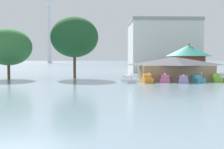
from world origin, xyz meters
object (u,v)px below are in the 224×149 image
pedal_boat_lime (216,78)px  background_building_block (163,46)px  pedal_boat_white (128,80)px  distant_broadcast_tower (49,8)px  green_roof_pavilion (189,58)px  pedal_boat_orange (147,79)px  pedal_boat_cyan (198,79)px  pedal_boat_lavender (184,80)px  pedal_boat_pink (165,79)px  shoreline_tree_mid (74,37)px  shoreline_tree_tall_left (8,47)px  boathouse (175,68)px

pedal_boat_lime → background_building_block: 42.20m
pedal_boat_white → distant_broadcast_tower: bearing=174.9°
pedal_boat_lime → background_building_block: bearing=-174.6°
pedal_boat_white → background_building_block: 45.86m
green_roof_pavilion → pedal_boat_orange: bearing=-124.4°
pedal_boat_cyan → distant_broadcast_tower: 292.36m
distant_broadcast_tower → background_building_block: bearing=-72.1°
pedal_boat_cyan → distant_broadcast_tower: bearing=178.2°
pedal_boat_lavender → pedal_boat_cyan: bearing=133.8°
pedal_boat_pink → pedal_boat_lavender: 3.11m
shoreline_tree_mid → distant_broadcast_tower: bearing=100.8°
green_roof_pavilion → pedal_boat_pink: bearing=-118.3°
pedal_boat_pink → background_building_block: bearing=-176.5°
pedal_boat_pink → distant_broadcast_tower: 291.07m
background_building_block → pedal_boat_lime: bearing=-89.4°
pedal_boat_lavender → shoreline_tree_mid: size_ratio=0.21×
distant_broadcast_tower → pedal_boat_white: bearing=-77.6°
pedal_boat_orange → pedal_boat_lavender: size_ratio=1.08×
shoreline_tree_tall_left → shoreline_tree_mid: size_ratio=0.79×
pedal_boat_lavender → pedal_boat_cyan: 3.32m
pedal_boat_lavender → shoreline_tree_tall_left: bearing=-93.2°
boathouse → distant_broadcast_tower: distant_broadcast_tower is taller
pedal_boat_orange → shoreline_tree_tall_left: size_ratio=0.28×
shoreline_tree_mid → shoreline_tree_tall_left: bearing=-172.1°
pedal_boat_white → green_roof_pavilion: green_roof_pavilion is taller
shoreline_tree_tall_left → background_building_block: bearing=40.9°
shoreline_tree_mid → background_building_block: background_building_block is taller
pedal_boat_pink → green_roof_pavilion: 20.01m
pedal_boat_lavender → boathouse: 6.62m
pedal_boat_lavender → distant_broadcast_tower: distant_broadcast_tower is taller
pedal_boat_white → boathouse: 10.81m
pedal_boat_white → pedal_boat_orange: (3.09, -0.51, 0.09)m
pedal_boat_cyan → shoreline_tree_mid: bearing=-133.4°
boathouse → distant_broadcast_tower: (-70.00, 271.97, 58.05)m
pedal_boat_pink → pedal_boat_cyan: (5.65, 0.07, -0.02)m
pedal_boat_orange → distant_broadcast_tower: size_ratio=0.02×
shoreline_tree_tall_left → pedal_boat_orange: bearing=-21.8°
pedal_boat_cyan → pedal_boat_lavender: bearing=-78.3°
pedal_boat_lavender → boathouse: boathouse is taller
pedal_boat_white → pedal_boat_lime: 15.49m
pedal_boat_orange → pedal_boat_lime: 12.47m
pedal_boat_lavender → distant_broadcast_tower: (-69.84, 278.34, 59.85)m
boathouse → distant_broadcast_tower: 286.77m
pedal_boat_pink → green_roof_pavilion: size_ratio=0.29×
pedal_boat_cyan → background_building_block: 42.91m
green_roof_pavilion → background_building_block: (-0.65, 24.86, 3.91)m
shoreline_tree_mid → background_building_block: 39.83m
pedal_boat_orange → shoreline_tree_mid: 19.54m
pedal_boat_white → shoreline_tree_tall_left: (-22.87, 9.88, 5.86)m
pedal_boat_orange → shoreline_tree_tall_left: (-25.96, 10.39, 5.77)m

